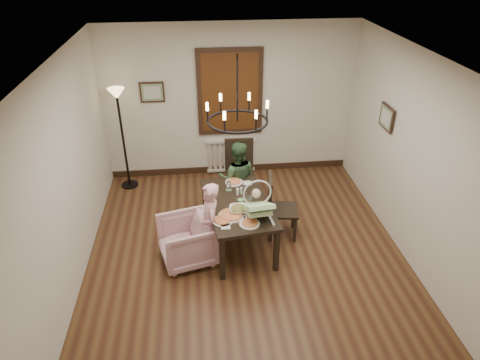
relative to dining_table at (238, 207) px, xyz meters
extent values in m
cube|color=#54371D|center=(0.09, -0.26, -0.63)|extent=(4.50, 5.00, 0.01)
cube|color=white|center=(0.09, -0.26, 2.17)|extent=(4.50, 5.00, 0.01)
cube|color=beige|center=(0.09, 2.24, 0.77)|extent=(4.50, 0.01, 2.80)
cube|color=beige|center=(-2.16, -0.26, 0.77)|extent=(0.01, 5.00, 2.80)
cube|color=beige|center=(2.34, -0.26, 0.77)|extent=(0.01, 5.00, 2.80)
cube|color=black|center=(0.00, 0.00, 0.06)|extent=(1.04, 1.63, 0.05)
cube|color=black|center=(-0.28, -0.75, -0.30)|extent=(0.07, 0.07, 0.67)
cube|color=black|center=(-0.45, 0.66, -0.30)|extent=(0.07, 0.07, 0.67)
cube|color=black|center=(0.45, -0.66, -0.30)|extent=(0.07, 0.07, 0.67)
cube|color=black|center=(0.28, 0.75, -0.30)|extent=(0.07, 0.07, 0.67)
imported|color=beige|center=(-0.75, -0.31, -0.30)|extent=(0.88, 0.86, 0.66)
imported|color=#E29FA9|center=(-0.42, -0.35, -0.12)|extent=(0.28, 0.40, 1.02)
imported|color=#375935|center=(0.08, 0.82, -0.11)|extent=(0.55, 0.45, 1.05)
imported|color=white|center=(-0.01, -0.24, 0.12)|extent=(0.32, 0.32, 0.08)
cylinder|color=tan|center=(-0.13, -0.34, 0.10)|extent=(0.35, 0.35, 0.04)
cylinder|color=silver|center=(0.16, -0.10, 0.15)|extent=(0.07, 0.07, 0.14)
cube|color=#5A2E12|center=(0.09, 2.20, 0.97)|extent=(1.00, 0.03, 1.40)
cube|color=black|center=(-1.26, 2.21, 1.02)|extent=(0.42, 0.03, 0.36)
cube|color=black|center=(2.30, 0.64, 1.02)|extent=(0.03, 0.42, 0.36)
torus|color=black|center=(0.00, 0.00, 1.32)|extent=(0.80, 0.80, 0.04)
camera|label=1|loc=(-0.52, -5.07, 3.39)|focal=32.00mm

